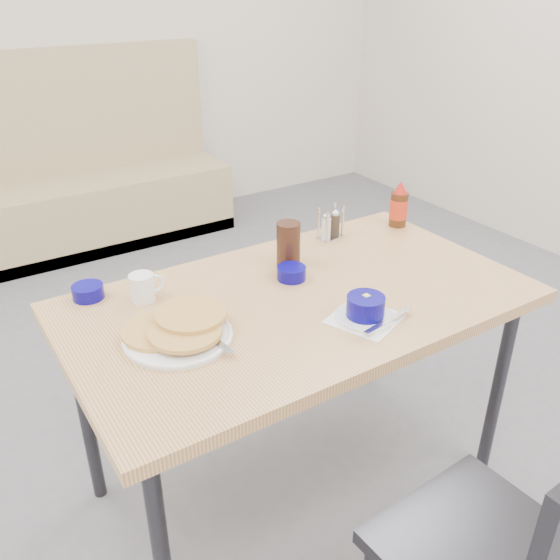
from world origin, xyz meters
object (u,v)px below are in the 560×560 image
diner_chair (523,553)px  coffee_mug (143,287)px  grits_setting (366,310)px  creamer_bowl (88,292)px  amber_tumbler (288,244)px  syrup_bottle (399,207)px  butter_bowl (291,273)px  booth_bench (80,192)px  pancake_plate (178,331)px  condiment_caddy (331,227)px  dining_table (299,314)px

diner_chair → coffee_mug: size_ratio=8.66×
grits_setting → creamer_bowl: 0.83m
amber_tumbler → syrup_bottle: 0.55m
grits_setting → butter_bowl: grits_setting is taller
diner_chair → amber_tumbler: diner_chair is taller
booth_bench → diner_chair: bearing=-90.1°
diner_chair → coffee_mug: bearing=106.7°
booth_bench → grits_setting: size_ratio=7.61×
coffee_mug → creamer_bowl: size_ratio=1.16×
pancake_plate → syrup_bottle: 1.08m
booth_bench → condiment_caddy: size_ratio=15.76×
butter_bowl → creamer_bowl: bearing=158.8°
pancake_plate → booth_bench: bearing=81.0°
dining_table → diner_chair: size_ratio=1.49×
diner_chair → grits_setting: bearing=78.9°
diner_chair → butter_bowl: size_ratio=10.10×
booth_bench → syrup_bottle: (0.64, -2.27, 0.49)m
pancake_plate → amber_tumbler: 0.54m
dining_table → coffee_mug: (-0.40, 0.24, 0.11)m
condiment_caddy → dining_table: bearing=-147.5°
booth_bench → pancake_plate: 2.61m
dining_table → pancake_plate: pancake_plate is taller
dining_table → condiment_caddy: (0.35, 0.31, 0.10)m
butter_bowl → amber_tumbler: amber_tumbler is taller
pancake_plate → syrup_bottle: bearing=14.6°
pancake_plate → creamer_bowl: size_ratio=3.29×
butter_bowl → condiment_caddy: bearing=32.9°
syrup_bottle → diner_chair: bearing=-120.0°
booth_bench → grits_setting: 2.78m
booth_bench → diner_chair: booth_bench is taller
pancake_plate → creamer_bowl: bearing=111.7°
dining_table → diner_chair: diner_chair is taller
dining_table → amber_tumbler: size_ratio=9.37×
pancake_plate → grits_setting: bearing=-22.4°
grits_setting → butter_bowl: 0.32m
condiment_caddy → grits_setting: bearing=-126.3°
diner_chair → syrup_bottle: 1.33m
grits_setting → syrup_bottle: size_ratio=1.40×
condiment_caddy → pancake_plate: bearing=-166.1°
butter_bowl → dining_table: bearing=-111.9°
grits_setting → syrup_bottle: bearing=40.2°
condiment_caddy → diner_chair: bearing=-116.1°
diner_chair → amber_tumbler: 1.11m
booth_bench → amber_tumbler: 2.38m
diner_chair → condiment_caddy: size_ratio=7.81×
dining_table → coffee_mug: 0.48m
coffee_mug → grits_setting: bearing=-42.7°
booth_bench → amber_tumbler: (0.09, -2.33, 0.49)m
amber_tumbler → diner_chair: bearing=-95.6°
pancake_plate → grits_setting: grits_setting is taller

